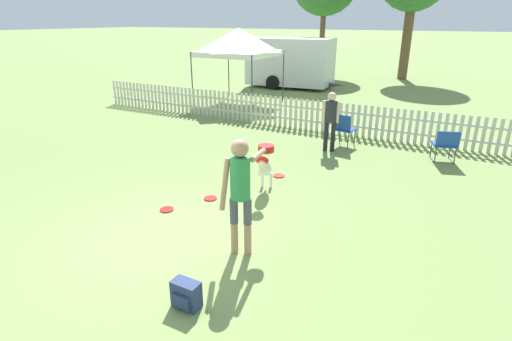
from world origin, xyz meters
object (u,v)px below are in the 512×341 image
at_px(frisbee_midfield, 210,198).
at_px(canopy_tent_main, 239,42).
at_px(handler_person, 242,182).
at_px(spectator_standing, 331,116).
at_px(leaping_dog, 265,168).
at_px(frisbee_near_handler, 279,176).
at_px(equipment_trailer, 290,62).
at_px(frisbee_near_dog, 167,209).
at_px(folding_chair_blue_left, 343,127).
at_px(folding_chair_center, 446,143).
at_px(backpack_on_grass, 186,295).

bearing_deg(frisbee_midfield, canopy_tent_main, 117.28).
distance_m(handler_person, spectator_standing, 5.26).
xyz_separation_m(leaping_dog, frisbee_near_handler, (-0.12, 0.92, -0.51)).
height_order(handler_person, equipment_trailer, equipment_trailer).
xyz_separation_m(frisbee_near_dog, spectator_standing, (1.45, 4.73, 0.91)).
height_order(frisbee_near_dog, folding_chair_blue_left, folding_chair_blue_left).
bearing_deg(frisbee_midfield, frisbee_near_handler, 68.93).
relative_size(folding_chair_blue_left, spectator_standing, 0.59).
bearing_deg(leaping_dog, frisbee_near_dog, 33.91).
height_order(folding_chair_center, equipment_trailer, equipment_trailer).
bearing_deg(frisbee_midfield, leaping_dog, 45.08).
bearing_deg(frisbee_near_handler, frisbee_near_dog, -113.50).
relative_size(backpack_on_grass, canopy_tent_main, 0.12).
relative_size(folding_chair_blue_left, folding_chair_center, 1.13).
distance_m(frisbee_near_dog, canopy_tent_main, 10.07).
xyz_separation_m(frisbee_near_dog, folding_chair_blue_left, (1.64, 5.26, 0.53)).
height_order(backpack_on_grass, canopy_tent_main, canopy_tent_main).
bearing_deg(spectator_standing, frisbee_near_dog, 56.90).
bearing_deg(backpack_on_grass, frisbee_midfield, 119.28).
distance_m(backpack_on_grass, folding_chair_center, 7.48).
relative_size(frisbee_near_handler, canopy_tent_main, 0.09).
height_order(frisbee_midfield, canopy_tent_main, canopy_tent_main).
bearing_deg(frisbee_midfield, spectator_standing, 75.50).
xyz_separation_m(handler_person, spectator_standing, (-0.46, 5.24, -0.19)).
bearing_deg(equipment_trailer, leaping_dog, -72.53).
relative_size(frisbee_near_handler, frisbee_near_dog, 1.00).
relative_size(leaping_dog, equipment_trailer, 0.20).
relative_size(leaping_dog, spectator_standing, 0.63).
bearing_deg(backpack_on_grass, equipment_trailer, 109.72).
distance_m(frisbee_near_handler, canopy_tent_main, 8.50).
relative_size(frisbee_near_handler, folding_chair_blue_left, 0.28).
height_order(frisbee_midfield, folding_chair_blue_left, folding_chair_blue_left).
height_order(frisbee_near_dog, frisbee_midfield, same).
relative_size(backpack_on_grass, folding_chair_center, 0.43).
bearing_deg(handler_person, canopy_tent_main, 102.55).
relative_size(backpack_on_grass, equipment_trailer, 0.07).
relative_size(frisbee_near_dog, spectator_standing, 0.16).
distance_m(frisbee_near_handler, frisbee_near_dog, 2.70).
bearing_deg(folding_chair_center, frisbee_midfield, 31.34).
distance_m(frisbee_midfield, folding_chair_blue_left, 4.68).
relative_size(frisbee_near_dog, canopy_tent_main, 0.09).
bearing_deg(leaping_dog, backpack_on_grass, 83.39).
xyz_separation_m(frisbee_near_dog, equipment_trailer, (-3.70, 13.79, 1.24)).
xyz_separation_m(folding_chair_blue_left, folding_chair_center, (2.52, -0.03, -0.07)).
xyz_separation_m(folding_chair_center, spectator_standing, (-2.72, -0.50, 0.44)).
height_order(leaping_dog, backpack_on_grass, leaping_dog).
bearing_deg(spectator_standing, folding_chair_blue_left, -126.64).
bearing_deg(folding_chair_blue_left, spectator_standing, 77.37).
bearing_deg(frisbee_midfield, backpack_on_grass, -60.72).
bearing_deg(frisbee_near_dog, folding_chair_blue_left, 72.65).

